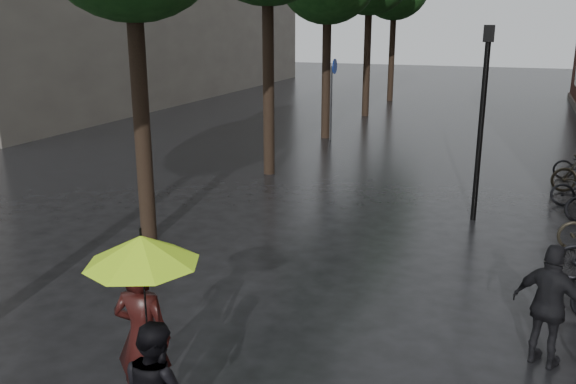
% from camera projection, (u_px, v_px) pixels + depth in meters
% --- Properties ---
extents(person_burgundy, '(0.71, 0.52, 1.82)m').
position_uv_depth(person_burgundy, '(143.00, 337.00, 6.81)').
color(person_burgundy, black).
rests_on(person_burgundy, ground).
extents(lime_umbrella, '(1.19, 1.19, 1.74)m').
position_uv_depth(lime_umbrella, '(142.00, 250.00, 6.11)').
color(lime_umbrella, black).
rests_on(lime_umbrella, ground).
extents(pedestrian_walking, '(1.05, 0.77, 1.65)m').
position_uv_depth(pedestrian_walking, '(550.00, 306.00, 7.72)').
color(pedestrian_walking, black).
rests_on(pedestrian_walking, ground).
extents(lamp_post, '(0.22, 0.22, 4.24)m').
position_uv_depth(lamp_post, '(483.00, 105.00, 13.02)').
color(lamp_post, black).
rests_on(lamp_post, ground).
extents(cycle_sign, '(0.16, 0.54, 2.99)m').
position_uv_depth(cycle_sign, '(333.00, 87.00, 22.33)').
color(cycle_sign, '#262628').
rests_on(cycle_sign, ground).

